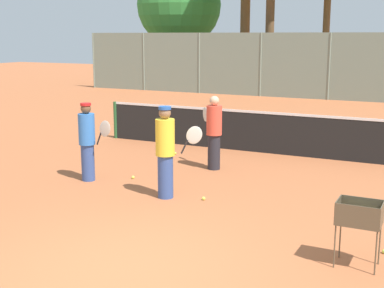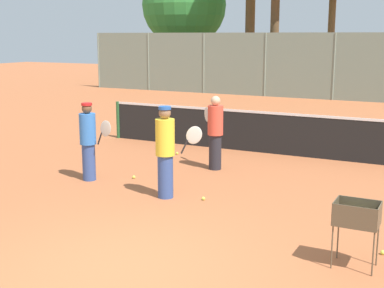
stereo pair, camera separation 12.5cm
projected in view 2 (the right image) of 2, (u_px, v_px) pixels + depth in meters
name	position (u px, v px, depth m)	size (l,w,h in m)	color
ground_plane	(122.00, 270.00, 6.89)	(80.00, 80.00, 0.00)	#B26038
tennis_net	(291.00, 134.00, 13.29)	(10.48, 0.10, 1.07)	#26592D
back_fence	(372.00, 68.00, 23.75)	(29.96, 0.08, 3.07)	gray
tree_2	(184.00, 5.00, 32.36)	(5.10, 5.10, 7.30)	brown
player_white_outfit	(88.00, 140.00, 10.98)	(0.88, 0.33, 1.62)	#334C8C
player_red_cap	(166.00, 151.00, 9.78)	(0.87, 0.43, 1.71)	#334C8C
player_yellow_shirt	(215.00, 132.00, 11.89)	(0.71, 0.68, 1.66)	#26262D
ball_cart	(357.00, 219.00, 6.84)	(0.56, 0.41, 0.88)	brown
tennis_ball_0	(134.00, 177.00, 11.25)	(0.07, 0.07, 0.07)	#D1E54C
tennis_ball_1	(177.00, 153.00, 13.51)	(0.07, 0.07, 0.07)	#D1E54C
tennis_ball_3	(203.00, 199.00, 9.78)	(0.07, 0.07, 0.07)	#D1E54C
tennis_ball_4	(383.00, 252.00, 7.36)	(0.07, 0.07, 0.07)	#D1E54C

